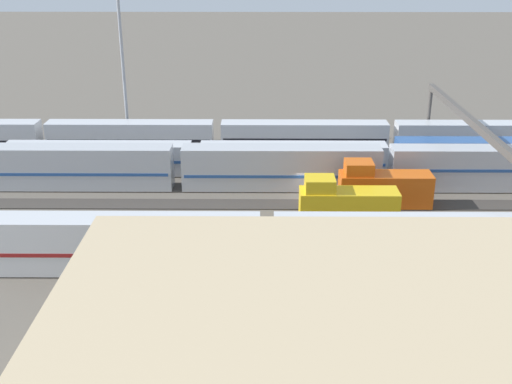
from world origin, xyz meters
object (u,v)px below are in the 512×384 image
at_px(train_on_track_5, 346,205).
at_px(light_mast_0, 120,24).
at_px(train_on_track_3, 177,167).
at_px(train_on_track_4, 383,187).
at_px(train_on_track_0, 304,136).
at_px(signal_gantry, 476,132).
at_px(train_on_track_2, 178,158).
at_px(maintenance_shed, 410,375).
at_px(train_on_track_7, 406,245).

distance_m(train_on_track_5, light_mast_0, 42.60).
xyz_separation_m(train_on_track_3, train_on_track_4, (-23.04, 5.00, -0.45)).
xyz_separation_m(train_on_track_0, train_on_track_4, (-7.29, 20.00, 0.17)).
relative_size(train_on_track_5, signal_gantry, 0.25).
xyz_separation_m(train_on_track_0, train_on_track_2, (16.28, 10.00, 0.09)).
bearing_deg(maintenance_shed, train_on_track_0, -87.87).
distance_m(train_on_track_0, train_on_track_5, 25.14).
bearing_deg(train_on_track_2, train_on_track_0, -148.43).
bearing_deg(light_mast_0, train_on_track_3, 117.01).
relative_size(train_on_track_2, light_mast_0, 3.50).
bearing_deg(train_on_track_0, train_on_track_3, 43.61).
bearing_deg(train_on_track_7, train_on_track_2, -47.51).
relative_size(train_on_track_7, train_on_track_5, 7.14).
bearing_deg(train_on_track_2, light_mast_0, -56.69).
relative_size(train_on_track_3, maintenance_shed, 2.55).
height_order(train_on_track_7, train_on_track_5, same).
xyz_separation_m(light_mast_0, signal_gantry, (-42.85, 21.22, -8.87)).
distance_m(train_on_track_3, train_on_track_4, 23.58).
bearing_deg(train_on_track_3, train_on_track_2, -83.97).
height_order(train_on_track_3, train_on_track_0, train_on_track_3).
distance_m(train_on_track_3, signal_gantry, 33.79).
xyz_separation_m(train_on_track_2, light_mast_0, (9.01, -13.72, 14.52)).
bearing_deg(train_on_track_4, train_on_track_7, 87.43).
height_order(train_on_track_0, train_on_track_4, train_on_track_4).
bearing_deg(light_mast_0, train_on_track_4, 143.95).
bearing_deg(train_on_track_3, train_on_track_4, 167.76).
bearing_deg(train_on_track_4, train_on_track_0, -69.96).
height_order(train_on_track_5, maintenance_shed, maintenance_shed).
relative_size(train_on_track_5, maintenance_shed, 0.27).
height_order(train_on_track_4, light_mast_0, light_mast_0).
relative_size(signal_gantry, maintenance_shed, 1.07).
distance_m(train_on_track_4, signal_gantry, 11.94).
relative_size(train_on_track_3, train_on_track_0, 0.80).
bearing_deg(maintenance_shed, train_on_track_7, -102.12).
xyz_separation_m(train_on_track_3, signal_gantry, (-33.30, 2.50, 5.13)).
xyz_separation_m(train_on_track_5, maintenance_shed, (0.57, 31.09, 3.17)).
bearing_deg(train_on_track_0, train_on_track_5, 96.07).
bearing_deg(train_on_track_4, train_on_track_3, -12.24).
height_order(train_on_track_2, signal_gantry, signal_gantry).
distance_m(train_on_track_7, train_on_track_5, 10.77).
xyz_separation_m(train_on_track_0, train_on_track_7, (-6.62, 35.00, 0.60)).
distance_m(train_on_track_5, train_on_track_2, 24.15).
height_order(train_on_track_4, maintenance_shed, maintenance_shed).
xyz_separation_m(train_on_track_3, train_on_track_2, (0.53, -5.00, -0.52)).
height_order(train_on_track_7, maintenance_shed, maintenance_shed).
xyz_separation_m(train_on_track_0, signal_gantry, (-17.56, 17.50, 5.74)).
bearing_deg(signal_gantry, train_on_track_3, -4.29).
relative_size(train_on_track_3, train_on_track_4, 9.56).
distance_m(train_on_track_4, light_mast_0, 42.81).
distance_m(train_on_track_4, maintenance_shed, 36.60).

